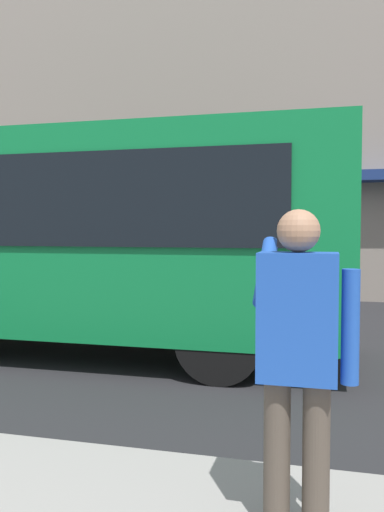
{
  "coord_description": "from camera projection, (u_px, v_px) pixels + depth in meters",
  "views": [
    {
      "loc": [
        -1.14,
        7.08,
        1.75
      ],
      "look_at": [
        0.57,
        0.47,
        1.41
      ],
      "focal_mm": 37.28,
      "sensor_mm": 36.0,
      "label": 1
    }
  ],
  "objects": [
    {
      "name": "ground_plane",
      "position": [
        241.0,
        358.0,
        7.22
      ],
      "size": [
        60.0,
        60.0,
        0.0
      ],
      "primitive_type": "plane",
      "color": "#232326"
    },
    {
      "name": "red_bus",
      "position": [
        32.0,
        234.0,
        7.75
      ],
      "size": [
        9.05,
        2.54,
        3.08
      ],
      "color": "#0F7238",
      "rests_on": "ground_plane"
    },
    {
      "name": "building_facade_far",
      "position": [
        286.0,
        63.0,
        13.49
      ],
      "size": [
        28.0,
        1.55,
        12.0
      ],
      "color": "gray",
      "rests_on": "ground_plane"
    },
    {
      "name": "pedestrian_photographer",
      "position": [
        298.0,
        347.0,
        2.73
      ],
      "size": [
        0.53,
        0.52,
        1.7
      ],
      "color": "#4C4238",
      "rests_on": "sidewalk_curb"
    }
  ]
}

